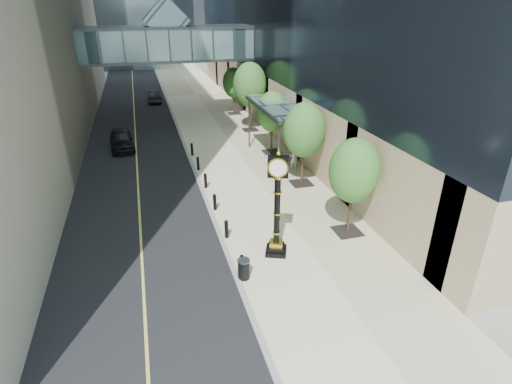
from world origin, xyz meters
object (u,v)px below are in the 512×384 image
Objects in this scene: car_near at (122,139)px; street_clock at (277,212)px; pedestrian at (294,159)px; car_far at (155,96)px; trash_bin at (244,270)px.

street_clock is at bearing -71.78° from car_near.
pedestrian reaches higher than car_far.
trash_bin is (-2.01, -1.48, -1.81)m from street_clock.
street_clock reaches higher than car_near.
pedestrian is at bearing 111.02° from car_far.
car_near is (-11.98, 8.44, -0.04)m from pedestrian.
trash_bin is 0.57× the size of pedestrian.
street_clock is 35.51m from car_far.
car_near is (-7.35, 18.21, -1.52)m from street_clock.
street_clock is 5.80× the size of trash_bin.
trash_bin is 0.19× the size of car_near.
car_far is (-8.36, 25.50, -0.11)m from pedestrian.
car_far is (-3.73, 35.27, -1.58)m from street_clock.
street_clock is 10.92m from pedestrian.
street_clock is at bearing 36.41° from trash_bin.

